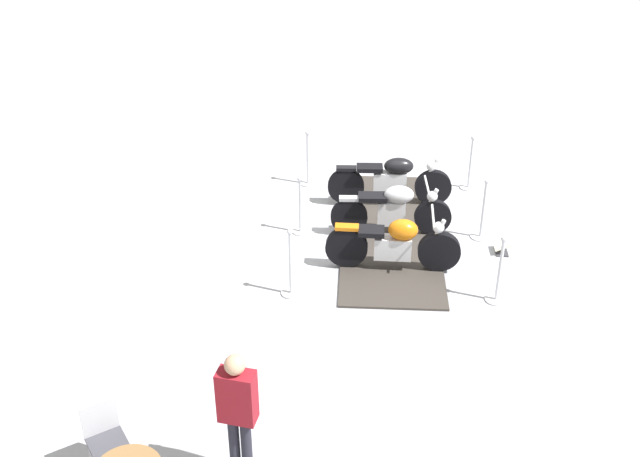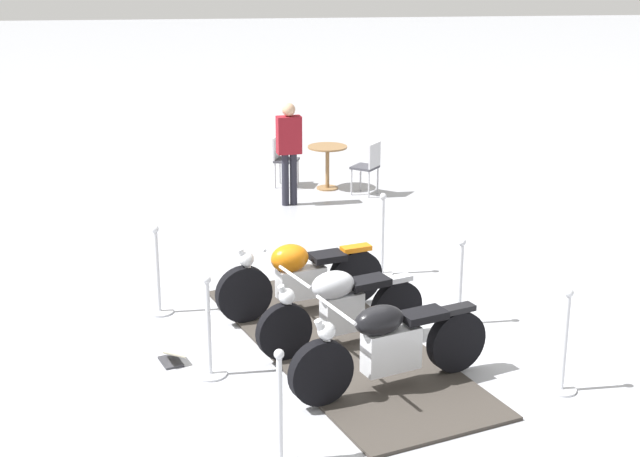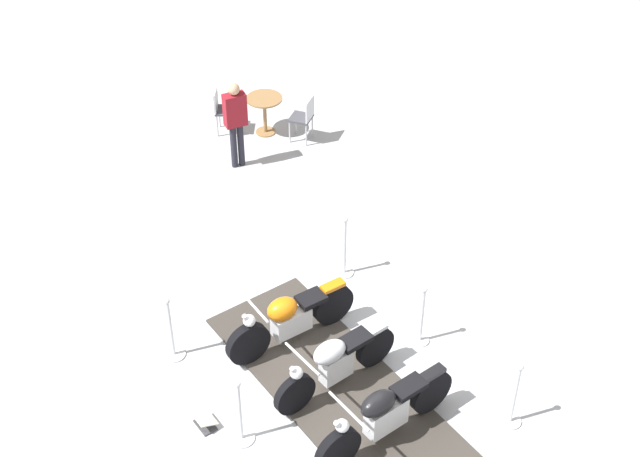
% 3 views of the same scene
% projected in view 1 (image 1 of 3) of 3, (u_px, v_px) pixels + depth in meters
% --- Properties ---
extents(ground_plane, '(80.00, 80.00, 0.00)m').
position_uv_depth(ground_plane, '(390.00, 235.00, 13.22)').
color(ground_plane, '#A8AAB2').
extents(display_platform, '(3.04, 4.68, 0.04)m').
position_uv_depth(display_platform, '(390.00, 234.00, 13.21)').
color(display_platform, '#38332D').
rests_on(display_platform, ground_plane).
extents(motorcycle_copper, '(2.06, 0.92, 0.98)m').
position_uv_depth(motorcycle_copper, '(395.00, 243.00, 12.03)').
color(motorcycle_copper, black).
rests_on(motorcycle_copper, display_platform).
extents(motorcycle_chrome, '(1.94, 1.00, 0.93)m').
position_uv_depth(motorcycle_chrome, '(393.00, 208.00, 12.97)').
color(motorcycle_chrome, black).
rests_on(motorcycle_chrome, display_platform).
extents(motorcycle_black, '(2.14, 1.07, 0.97)m').
position_uv_depth(motorcycle_black, '(392.00, 180.00, 13.91)').
color(motorcycle_black, black).
rests_on(motorcycle_black, display_platform).
extents(stanchion_right_mid, '(0.35, 0.35, 1.12)m').
position_uv_depth(stanchion_right_mid, '(482.00, 220.00, 12.98)').
color(stanchion_right_mid, silver).
rests_on(stanchion_right_mid, ground_plane).
extents(stanchion_left_rear, '(0.31, 0.31, 1.11)m').
position_uv_depth(stanchion_left_rear, '(308.00, 166.00, 14.71)').
color(stanchion_left_rear, silver).
rests_on(stanchion_left_rear, ground_plane).
extents(stanchion_right_front, '(0.33, 0.33, 1.11)m').
position_uv_depth(stanchion_right_front, '(498.00, 280.00, 11.36)').
color(stanchion_right_front, silver).
rests_on(stanchion_right_front, ground_plane).
extents(stanchion_left_front, '(0.31, 0.31, 1.14)m').
position_uv_depth(stanchion_left_front, '(291.00, 272.00, 11.49)').
color(stanchion_left_front, silver).
rests_on(stanchion_left_front, ground_plane).
extents(stanchion_left_mid, '(0.28, 0.28, 1.07)m').
position_uv_depth(stanchion_left_mid, '(300.00, 213.00, 13.10)').
color(stanchion_left_mid, silver).
rests_on(stanchion_left_mid, ground_plane).
extents(stanchion_right_rear, '(0.33, 0.33, 1.08)m').
position_uv_depth(stanchion_right_rear, '(470.00, 171.00, 14.58)').
color(stanchion_right_rear, silver).
rests_on(stanchion_right_rear, ground_plane).
extents(info_placard, '(0.34, 0.37, 0.21)m').
position_uv_depth(info_placard, '(502.00, 248.00, 12.70)').
color(info_placard, '#333338').
rests_on(info_placard, ground_plane).
extents(cafe_chair_near_table, '(0.56, 0.56, 0.93)m').
position_uv_depth(cafe_chair_near_table, '(105.00, 435.00, 8.40)').
color(cafe_chair_near_table, '#B7B7BC').
rests_on(cafe_chair_near_table, ground_plane).
extents(bystander_person, '(0.43, 0.28, 1.73)m').
position_uv_depth(bystander_person, '(238.00, 408.00, 8.07)').
color(bystander_person, '#23232D').
rests_on(bystander_person, ground_plane).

